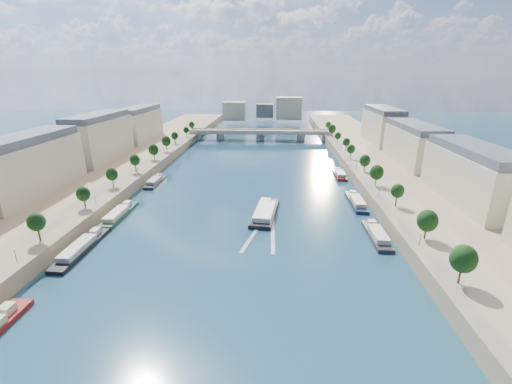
# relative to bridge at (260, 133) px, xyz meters

# --- Properties ---
(ground) EXTENTS (700.00, 700.00, 0.00)m
(ground) POSITION_rel_bridge_xyz_m (0.00, -128.30, -5.08)
(ground) COLOR #0B2634
(ground) RESTS_ON ground
(quay_left) EXTENTS (44.00, 520.00, 5.00)m
(quay_left) POSITION_rel_bridge_xyz_m (-72.00, -128.30, -2.58)
(quay_left) COLOR #9E8460
(quay_left) RESTS_ON ground
(quay_right) EXTENTS (44.00, 520.00, 5.00)m
(quay_right) POSITION_rel_bridge_xyz_m (72.00, -128.30, -2.58)
(quay_right) COLOR #9E8460
(quay_right) RESTS_ON ground
(pave_left) EXTENTS (14.00, 520.00, 0.10)m
(pave_left) POSITION_rel_bridge_xyz_m (-57.00, -128.30, -0.03)
(pave_left) COLOR gray
(pave_left) RESTS_ON quay_left
(pave_right) EXTENTS (14.00, 520.00, 0.10)m
(pave_right) POSITION_rel_bridge_xyz_m (57.00, -128.30, -0.03)
(pave_right) COLOR gray
(pave_right) RESTS_ON quay_right
(trees_left) EXTENTS (4.80, 268.80, 8.26)m
(trees_left) POSITION_rel_bridge_xyz_m (-55.00, -126.30, 5.39)
(trees_left) COLOR #382B1E
(trees_left) RESTS_ON ground
(trees_right) EXTENTS (4.80, 268.80, 8.26)m
(trees_right) POSITION_rel_bridge_xyz_m (55.00, -118.30, 5.39)
(trees_right) COLOR #382B1E
(trees_right) RESTS_ON ground
(lamps_left) EXTENTS (0.36, 200.36, 4.28)m
(lamps_left) POSITION_rel_bridge_xyz_m (-52.50, -138.30, 2.70)
(lamps_left) COLOR black
(lamps_left) RESTS_ON ground
(lamps_right) EXTENTS (0.36, 200.36, 4.28)m
(lamps_right) POSITION_rel_bridge_xyz_m (52.50, -123.30, 2.70)
(lamps_right) COLOR black
(lamps_right) RESTS_ON ground
(buildings_left) EXTENTS (16.00, 226.00, 23.20)m
(buildings_left) POSITION_rel_bridge_xyz_m (-85.00, -116.30, 11.37)
(buildings_left) COLOR #BFB593
(buildings_left) RESTS_ON ground
(buildings_right) EXTENTS (16.00, 226.00, 23.20)m
(buildings_right) POSITION_rel_bridge_xyz_m (85.00, -116.30, 11.37)
(buildings_right) COLOR #BFB593
(buildings_right) RESTS_ON ground
(skyline) EXTENTS (79.00, 42.00, 22.00)m
(skyline) POSITION_rel_bridge_xyz_m (3.19, 91.22, 9.57)
(skyline) COLOR #BFB593
(skyline) RESTS_ON ground
(bridge) EXTENTS (112.00, 12.00, 8.15)m
(bridge) POSITION_rel_bridge_xyz_m (0.00, 0.00, 0.00)
(bridge) COLOR #C1B79E
(bridge) RESTS_ON ground
(tour_barge) EXTENTS (10.72, 28.18, 3.76)m
(tour_barge) POSITION_rel_bridge_xyz_m (8.62, -151.59, -4.05)
(tour_barge) COLOR black
(tour_barge) RESTS_ON ground
(wake) EXTENTS (10.74, 26.02, 0.04)m
(wake) POSITION_rel_bridge_xyz_m (8.62, -168.19, -5.06)
(wake) COLOR silver
(wake) RESTS_ON ground
(moored_barges_left) EXTENTS (5.00, 156.52, 3.60)m
(moored_barges_left) POSITION_rel_bridge_xyz_m (-45.50, -186.69, -4.24)
(moored_barges_left) COLOR #171833
(moored_barges_left) RESTS_ON ground
(moored_barges_right) EXTENTS (5.00, 164.12, 3.60)m
(moored_barges_right) POSITION_rel_bridge_xyz_m (45.50, -165.06, -4.24)
(moored_barges_right) COLOR black
(moored_barges_right) RESTS_ON ground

